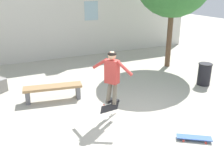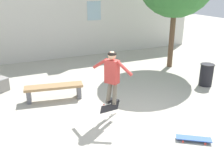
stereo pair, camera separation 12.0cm
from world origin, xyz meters
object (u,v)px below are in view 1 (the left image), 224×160
(trash_bin, at_px, (204,74))
(skateboard_flipping, at_px, (110,108))
(skater, at_px, (112,73))
(park_bench, at_px, (53,90))
(skateboard_resting, at_px, (194,138))

(trash_bin, relative_size, skateboard_flipping, 1.06)
(skater, bearing_deg, skateboard_flipping, 106.50)
(park_bench, distance_m, skateboard_resting, 4.34)
(trash_bin, xyz_separation_m, skateboard_resting, (-2.78, -2.55, -0.35))
(skateboard_flipping, distance_m, skateboard_resting, 2.26)
(skater, xyz_separation_m, skateboard_flipping, (-0.05, 0.04, -0.99))
(park_bench, xyz_separation_m, skater, (1.17, -1.80, 0.93))
(trash_bin, xyz_separation_m, skateboard_flipping, (-4.09, -0.73, -0.13))
(trash_bin, bearing_deg, skateboard_flipping, -169.84)
(skateboard_flipping, bearing_deg, skater, -72.88)
(park_bench, bearing_deg, skater, -47.25)
(trash_bin, height_order, skateboard_resting, trash_bin)
(skateboard_resting, bearing_deg, skateboard_flipping, -19.27)
(park_bench, distance_m, skateboard_flipping, 2.09)
(skateboard_flipping, height_order, skateboard_resting, skateboard_flipping)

